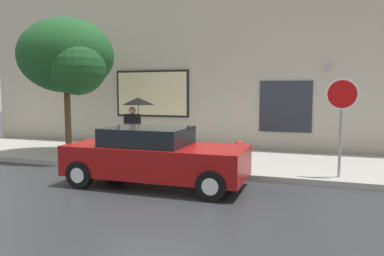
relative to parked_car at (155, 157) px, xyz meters
name	(u,v)px	position (x,y,z in m)	size (l,w,h in m)	color
ground_plane	(150,183)	(-0.19, 0.11, -0.69)	(60.00, 60.00, 0.00)	#282B2D
sidewalk	(190,159)	(-0.19, 3.11, -0.62)	(20.00, 4.00, 0.15)	gray
building_facade	(211,58)	(-0.20, 5.61, 2.79)	(20.00, 0.67, 7.00)	#B2A893
parked_car	(155,157)	(0.00, 0.00, 0.00)	(4.25, 1.80, 1.38)	maroon
fire_hydrant	(239,154)	(1.63, 1.98, -0.18)	(0.30, 0.44, 0.74)	red
pedestrian_with_umbrella	(136,110)	(-1.61, 2.22, 0.96)	(0.98, 0.98, 1.90)	black
street_tree	(68,58)	(-4.11, 2.33, 2.63)	(3.25, 2.76, 4.48)	#4C3823
stop_sign	(342,108)	(4.17, 1.57, 1.15)	(0.76, 0.10, 2.40)	gray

